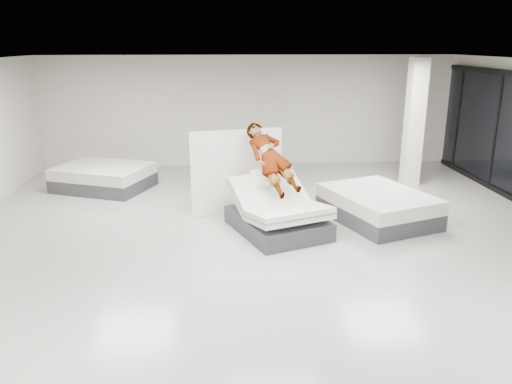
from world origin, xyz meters
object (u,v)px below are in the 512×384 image
(remote, at_px, (289,182))
(flat_bed_right_far, at_px, (378,206))
(person, at_px, (271,168))
(divider_panel, at_px, (237,172))
(hero_bed, at_px, (278,214))
(flat_bed_left_far, at_px, (104,177))
(column, at_px, (414,123))

(remote, relative_size, flat_bed_right_far, 0.05)
(person, height_order, remote, person)
(divider_panel, height_order, flat_bed_right_far, divider_panel)
(remote, relative_size, divider_panel, 0.07)
(hero_bed, height_order, remote, hero_bed)
(flat_bed_right_far, relative_size, flat_bed_left_far, 1.02)
(person, bearing_deg, divider_panel, 102.60)
(divider_panel, distance_m, column, 4.97)
(divider_panel, bearing_deg, remote, -65.39)
(flat_bed_left_far, bearing_deg, column, -1.08)
(divider_panel, height_order, column, column)
(person, bearing_deg, flat_bed_left_far, 121.58)
(divider_panel, distance_m, flat_bed_right_far, 3.02)
(hero_bed, relative_size, remote, 16.59)
(person, distance_m, flat_bed_right_far, 2.44)
(person, distance_m, flat_bed_left_far, 4.99)
(hero_bed, bearing_deg, divider_panel, 120.81)
(person, bearing_deg, remote, -57.85)
(divider_panel, bearing_deg, person, -70.62)
(person, relative_size, remote, 12.81)
(column, bearing_deg, flat_bed_left_far, 178.92)
(hero_bed, distance_m, column, 5.08)
(hero_bed, height_order, person, person)
(remote, height_order, flat_bed_left_far, remote)
(person, xyz_separation_m, divider_panel, (-0.62, 0.94, -0.31))
(hero_bed, distance_m, flat_bed_right_far, 2.20)
(hero_bed, relative_size, flat_bed_left_far, 0.89)
(remote, xyz_separation_m, flat_bed_right_far, (1.92, 0.46, -0.68))
(flat_bed_left_far, bearing_deg, person, -37.47)
(flat_bed_left_far, bearing_deg, divider_panel, -32.04)
(flat_bed_right_far, height_order, column, column)
(flat_bed_right_far, bearing_deg, flat_bed_left_far, 155.70)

